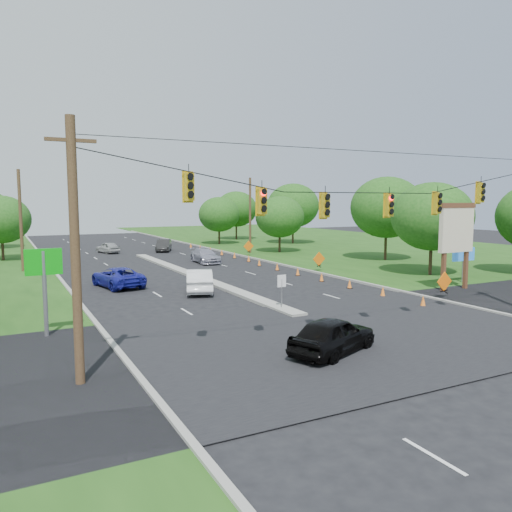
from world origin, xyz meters
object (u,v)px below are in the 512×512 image
black_sedan (333,335)px  blue_pickup (118,277)px  white_sedan (199,281)px  pylon_sign (457,233)px

black_sedan → blue_pickup: size_ratio=0.86×
white_sedan → black_sedan: bearing=108.9°
white_sedan → blue_pickup: bearing=-26.8°
black_sedan → blue_pickup: bearing=-10.3°
black_sedan → white_sedan: bearing=-23.0°
blue_pickup → black_sedan: bearing=91.7°
black_sedan → white_sedan: size_ratio=0.93×
pylon_sign → blue_pickup: pylon_sign is taller
pylon_sign → black_sedan: size_ratio=1.34×
pylon_sign → blue_pickup: (-21.03, 12.03, -3.27)m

